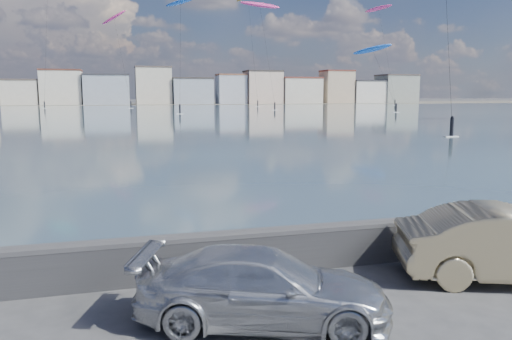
{
  "coord_description": "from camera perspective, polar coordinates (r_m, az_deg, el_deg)",
  "views": [
    {
      "loc": [
        -2.27,
        -7.88,
        4.1
      ],
      "look_at": [
        1.0,
        4.0,
        2.2
      ],
      "focal_mm": 35.0,
      "sensor_mm": 36.0,
      "label": 1
    }
  ],
  "objects": [
    {
      "name": "kitesurfer_11",
      "position": [
        119.52,
        13.18,
        13.2
      ],
      "size": [
        8.73,
        11.54,
        15.66
      ],
      "color": "blue",
      "rests_on": "ground"
    },
    {
      "name": "car_silver",
      "position": [
        9.17,
        0.8,
        -13.25
      ],
      "size": [
        4.91,
        3.27,
        1.32
      ],
      "primitive_type": "imported",
      "rotation": [
        0.0,
        0.0,
        1.23
      ],
      "color": "silver",
      "rests_on": "ground"
    },
    {
      "name": "kitesurfer_7",
      "position": [
        192.77,
        13.84,
        17.38
      ],
      "size": [
        9.14,
        14.97,
        35.84
      ],
      "color": "#E5338C",
      "rests_on": "ground"
    },
    {
      "name": "far_shore_strip",
      "position": [
        207.93,
        -14.9,
        7.33
      ],
      "size": [
        500.0,
        60.0,
        0.0
      ],
      "primitive_type": "cube",
      "color": "#4C473D",
      "rests_on": "ground"
    },
    {
      "name": "kitesurfer_12",
      "position": [
        154.31,
        -15.9,
        16.28
      ],
      "size": [
        8.17,
        12.42,
        28.21
      ],
      "color": "#E5338C",
      "rests_on": "ground"
    },
    {
      "name": "kitesurfer_0",
      "position": [
        135.59,
        0.45,
        18.26
      ],
      "size": [
        10.75,
        14.38,
        28.45
      ],
      "color": "#E5338C",
      "rests_on": "ground"
    },
    {
      "name": "ground",
      "position": [
        9.16,
        0.65,
        -17.8
      ],
      "size": [
        700.0,
        700.0,
        0.0
      ],
      "primitive_type": "plane",
      "color": "#333335",
      "rests_on": "ground"
    },
    {
      "name": "bay_water",
      "position": [
        99.49,
        -14.16,
        6.13
      ],
      "size": [
        500.0,
        177.0,
        0.0
      ],
      "primitive_type": "cube",
      "color": "#394C5E",
      "rests_on": "ground"
    },
    {
      "name": "far_buildings",
      "position": [
        193.92,
        -14.53,
        9.04
      ],
      "size": [
        240.79,
        13.26,
        14.6
      ],
      "color": "beige",
      "rests_on": "ground"
    },
    {
      "name": "kitesurfer_1",
      "position": [
        114.76,
        -8.61,
        18.27
      ],
      "size": [
        7.34,
        15.71,
        24.75
      ],
      "color": "blue",
      "rests_on": "ground"
    },
    {
      "name": "seawall",
      "position": [
        11.37,
        -3.16,
        -9.26
      ],
      "size": [
        400.0,
        0.36,
        1.08
      ],
      "color": "#28282B",
      "rests_on": "ground"
    }
  ]
}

